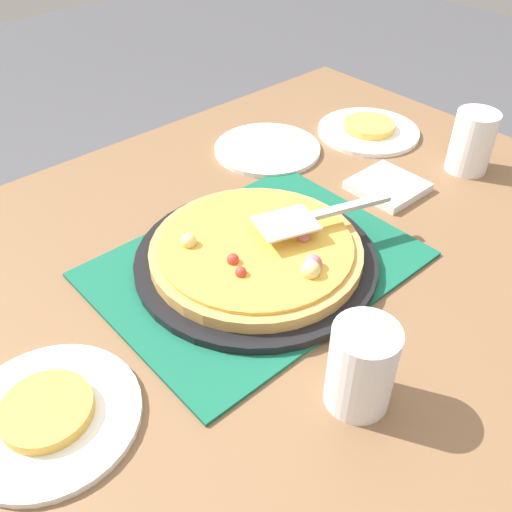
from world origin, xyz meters
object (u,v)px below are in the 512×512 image
object	(u,v)px
cup_near	(361,367)
napkin_stack	(388,186)
pizza_pan	(256,259)
served_slice_left	(369,126)
served_slice_right	(46,410)
cup_far	(472,142)
pizza_server	(314,216)
pizza	(257,250)
plate_far_right	(49,417)
plate_side	(267,149)
plate_near_left	(368,131)

from	to	relation	value
cup_near	napkin_stack	size ratio (longest dim) A/B	1.00
cup_near	pizza_pan	bearing A→B (deg)	74.31
served_slice_left	served_slice_right	bearing A→B (deg)	-165.77
cup_far	pizza_server	distance (m)	0.42
pizza	plate_far_right	world-z (taller)	pizza
plate_side	served_slice_left	world-z (taller)	served_slice_left
served_slice_left	napkin_stack	bearing A→B (deg)	-131.34
cup_near	napkin_stack	xyz separation A→B (m)	(0.41, 0.27, -0.05)
served_slice_left	pizza_pan	bearing A→B (deg)	-160.57
cup_near	pizza_server	size ratio (longest dim) A/B	0.52
plate_near_left	plate_far_right	xyz separation A→B (m)	(-0.85, -0.22, 0.00)
cup_near	cup_far	xyz separation A→B (m)	(0.58, 0.21, 0.00)
plate_near_left	cup_far	size ratio (longest dim) A/B	1.83
pizza_pan	served_slice_right	world-z (taller)	served_slice_right
cup_near	pizza_server	bearing A→B (deg)	54.81
served_slice_right	cup_near	bearing A→B (deg)	-37.07
served_slice_right	pizza_server	size ratio (longest dim) A/B	0.47
served_slice_left	napkin_stack	size ratio (longest dim) A/B	0.92
plate_near_left	plate_far_right	distance (m)	0.88
pizza	cup_far	xyz separation A→B (m)	(0.51, -0.05, 0.03)
served_slice_left	cup_near	xyz separation A→B (m)	(-0.56, -0.44, 0.04)
pizza	plate_side	distance (m)	0.37
pizza	plate_far_right	xyz separation A→B (m)	(-0.37, -0.05, -0.03)
pizza	served_slice_left	size ratio (longest dim) A/B	3.00
pizza	napkin_stack	world-z (taller)	pizza
served_slice_right	pizza_server	bearing A→B (deg)	1.88
plate_far_right	served_slice_left	distance (m)	0.88
served_slice_right	cup_far	distance (m)	0.88
plate_far_right	served_slice_right	world-z (taller)	served_slice_right
plate_near_left	pizza	bearing A→B (deg)	-160.43
pizza_pan	plate_far_right	bearing A→B (deg)	-172.87
cup_near	napkin_stack	world-z (taller)	cup_near
plate_far_right	pizza_server	world-z (taller)	pizza_server
plate_side	served_slice_right	xyz separation A→B (m)	(-0.64, -0.31, 0.01)
plate_near_left	plate_side	xyz separation A→B (m)	(-0.22, 0.09, 0.00)
pizza_server	pizza_pan	bearing A→B (deg)	161.30
plate_near_left	cup_near	size ratio (longest dim) A/B	1.83
plate_near_left	cup_near	world-z (taller)	cup_near
plate_far_right	plate_near_left	bearing A→B (deg)	14.23
cup_far	pizza	bearing A→B (deg)	173.88
served_slice_right	pizza_server	world-z (taller)	pizza_server
pizza	cup_near	world-z (taller)	cup_near
served_slice_left	cup_far	distance (m)	0.23
plate_far_right	cup_far	size ratio (longest dim) A/B	1.83
pizza	cup_far	bearing A→B (deg)	-6.12
cup_far	plate_side	bearing A→B (deg)	127.84
served_slice_left	cup_near	distance (m)	0.71
plate_far_right	cup_far	xyz separation A→B (m)	(0.88, -0.01, 0.06)
plate_near_left	served_slice_right	size ratio (longest dim) A/B	2.00
served_slice_right	cup_near	size ratio (longest dim) A/B	0.92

